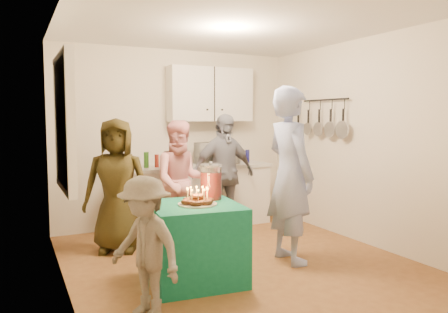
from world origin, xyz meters
name	(u,v)px	position (x,y,z in m)	size (l,w,h in m)	color
floor	(238,262)	(0.00, 0.00, 0.00)	(4.00, 4.00, 0.00)	brown
ceiling	(238,23)	(0.00, 0.00, 2.60)	(4.00, 4.00, 0.00)	white
back_wall	(176,138)	(0.00, 2.00, 1.30)	(3.60, 3.60, 0.00)	silver
left_wall	(63,151)	(-1.80, 0.00, 1.30)	(4.00, 4.00, 0.00)	silver
right_wall	(364,141)	(1.80, 0.00, 1.30)	(4.00, 4.00, 0.00)	silver
window_night	(62,123)	(-1.77, 0.30, 1.55)	(0.04, 1.00, 1.20)	black
counter	(196,197)	(0.20, 1.70, 0.43)	(2.20, 0.58, 0.86)	white
countertop	(196,167)	(0.20, 1.70, 0.89)	(2.24, 0.62, 0.05)	beige
upper_cabinet	(210,95)	(0.50, 1.85, 1.95)	(1.30, 0.30, 0.80)	white
pot_rack	(324,118)	(1.72, 0.70, 1.60)	(0.12, 1.00, 0.60)	black
microwave	(217,153)	(0.54, 1.70, 1.07)	(0.58, 0.39, 0.32)	white
party_table	(195,243)	(-0.64, -0.31, 0.38)	(0.85, 0.85, 0.76)	#106B4E
donut_cake	(197,196)	(-0.62, -0.35, 0.85)	(0.38, 0.38, 0.18)	#381C0C
punch_jar	(211,183)	(-0.38, -0.13, 0.93)	(0.22, 0.22, 0.34)	#B90F0E
man_birthday	(290,175)	(0.54, -0.21, 0.97)	(0.71, 0.47, 1.94)	#9FAFE7
woman_back_left	(117,185)	(-1.11, 1.00, 0.80)	(0.78, 0.51, 1.60)	brown
woman_back_center	(182,182)	(-0.28, 1.01, 0.78)	(0.76, 0.59, 1.57)	pink
woman_back_right	(223,173)	(0.42, 1.24, 0.83)	(0.97, 0.40, 1.66)	#0F1532
child_near_left	(145,247)	(-1.28, -0.84, 0.57)	(0.74, 0.42, 1.14)	#61594D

